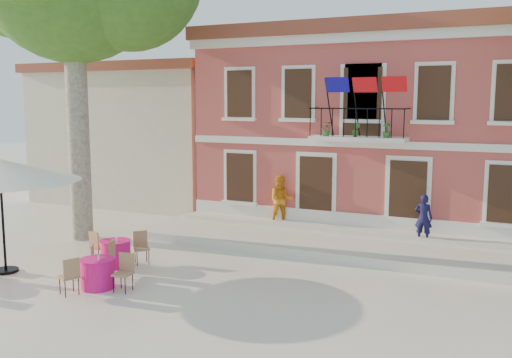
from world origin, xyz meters
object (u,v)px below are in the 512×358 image
Objects in this scene: pedestrian_navy at (423,218)px; cafe_table_3 at (116,252)px; patio_umbrella at (0,171)px; pedestrian_orange at (281,200)px; cafe_table_1 at (98,272)px.

pedestrian_navy is 9.55m from cafe_table_3.
pedestrian_orange is (5.18, 7.64, -1.66)m from patio_umbrella.
pedestrian_navy is at bearing -27.76° from pedestrian_orange.
patio_umbrella is 2.81× the size of pedestrian_navy.
pedestrian_orange is (-5.04, 0.37, 0.14)m from pedestrian_navy.
patio_umbrella is 12.67m from pedestrian_navy.
patio_umbrella is at bearing 37.16° from pedestrian_navy.
cafe_table_1 is 1.02× the size of cafe_table_3.
cafe_table_1 is at bearing -64.99° from cafe_table_3.
cafe_table_3 is at bearing 115.01° from cafe_table_1.
pedestrian_orange is 6.55m from cafe_table_3.
cafe_table_1 is (-6.95, -7.27, -0.63)m from pedestrian_navy.
cafe_table_3 is (-2.72, -5.91, -0.77)m from pedestrian_orange.
pedestrian_navy is 10.08m from cafe_table_1.
pedestrian_navy is at bearing 46.29° from cafe_table_1.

